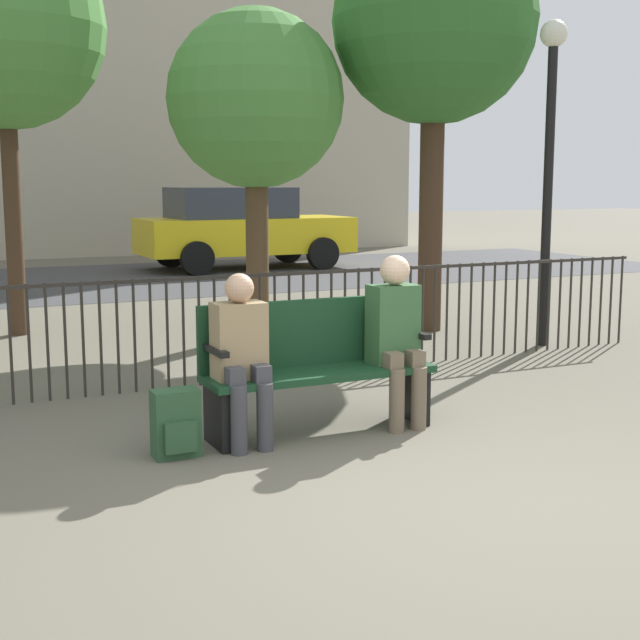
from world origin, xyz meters
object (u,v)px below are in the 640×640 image
at_px(seated_person_0, 242,351).
at_px(park_bench, 315,362).
at_px(tree_1, 256,102).
at_px(lamp_post, 550,131).
at_px(tree_2, 3,28).
at_px(backpack, 176,424).
at_px(parked_car_0, 241,227).
at_px(tree_0, 435,23).
at_px(seated_person_1, 396,331).

bearing_deg(seated_person_0, park_bench, 12.42).
bearing_deg(tree_1, lamp_post, -36.64).
relative_size(park_bench, tree_2, 0.36).
xyz_separation_m(tree_1, lamp_post, (2.53, -1.88, -0.35)).
distance_m(seated_person_0, tree_1, 4.71).
bearing_deg(seated_person_0, backpack, -174.14).
bearing_deg(parked_car_0, tree_2, -129.15).
relative_size(park_bench, lamp_post, 0.49).
height_order(tree_2, parked_car_0, tree_2).
bearing_deg(tree_2, seated_person_0, -81.39).
xyz_separation_m(seated_person_0, backpack, (-0.47, -0.05, -0.43)).
distance_m(seated_person_0, parked_car_0, 12.17).
bearing_deg(tree_2, tree_1, -26.86).
relative_size(tree_0, parked_car_0, 1.12).
xyz_separation_m(tree_0, parked_car_0, (0.64, 7.98, -2.65)).
height_order(seated_person_1, tree_2, tree_2).
bearing_deg(tree_1, park_bench, -105.78).
height_order(park_bench, tree_0, tree_0).
xyz_separation_m(seated_person_1, tree_1, (0.50, 3.93, 1.92)).
height_order(tree_0, tree_2, tree_0).
distance_m(park_bench, lamp_post, 4.45).
height_order(tree_1, parked_car_0, tree_1).
height_order(seated_person_1, tree_0, tree_0).
bearing_deg(lamp_post, seated_person_0, -153.89).
bearing_deg(lamp_post, tree_0, 112.67).
bearing_deg(lamp_post, backpack, -155.72).
relative_size(seated_person_1, backpack, 2.80).
height_order(park_bench, seated_person_1, seated_person_1).
height_order(seated_person_1, lamp_post, lamp_post).
bearing_deg(backpack, tree_2, 93.44).
height_order(tree_1, lamp_post, tree_1).
bearing_deg(parked_car_0, seated_person_0, -110.55).
distance_m(backpack, parked_car_0, 12.40).
xyz_separation_m(seated_person_1, parked_car_0, (3.10, 11.39, 0.15)).
distance_m(tree_2, lamp_post, 5.99).
bearing_deg(tree_1, parked_car_0, 70.76).
bearing_deg(seated_person_1, lamp_post, 34.17).
bearing_deg(parked_car_0, backpack, -112.52).
bearing_deg(tree_0, seated_person_1, -125.77).
bearing_deg(tree_0, tree_2, 158.21).
bearing_deg(lamp_post, tree_1, 143.36).
distance_m(tree_0, parked_car_0, 8.43).
relative_size(seated_person_0, parked_car_0, 0.27).
bearing_deg(park_bench, parked_car_0, 71.91).
xyz_separation_m(backpack, tree_0, (4.10, 3.46, 3.28)).
bearing_deg(park_bench, seated_person_0, -167.58).
bearing_deg(parked_car_0, tree_1, -109.24).
relative_size(park_bench, parked_car_0, 0.39).
bearing_deg(seated_person_1, backpack, -178.16).
distance_m(seated_person_1, backpack, 1.71).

